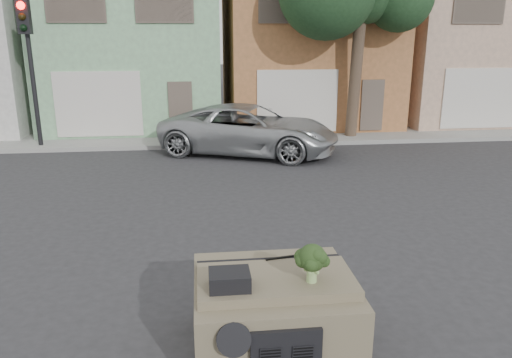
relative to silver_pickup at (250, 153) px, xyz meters
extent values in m
plane|color=#303033|center=(-0.83, -8.07, 0.00)|extent=(120.00, 120.00, 0.00)
cube|color=gray|center=(-0.83, 2.43, 0.07)|extent=(40.00, 3.00, 0.15)
cube|color=#86B98A|center=(-4.33, 6.43, 3.77)|extent=(7.20, 8.20, 7.55)
cube|color=#A66A3E|center=(3.17, 6.43, 3.77)|extent=(7.20, 8.20, 7.55)
cube|color=tan|center=(10.67, 6.43, 3.77)|extent=(7.20, 8.20, 7.55)
imported|color=#A7AAAD|center=(0.00, 0.00, 0.00)|extent=(6.60, 4.82, 1.67)
cube|color=black|center=(-7.33, 1.43, 2.55)|extent=(0.40, 0.40, 5.10)
cube|color=#1E3C1F|center=(4.17, 1.73, 4.25)|extent=(4.40, 4.00, 8.50)
cube|color=#6F654D|center=(-0.83, -11.07, 0.56)|extent=(2.00, 1.80, 1.12)
cube|color=black|center=(-1.41, -11.42, 1.22)|extent=(0.48, 0.38, 0.20)
cube|color=black|center=(-0.55, -10.69, 1.13)|extent=(0.69, 0.15, 0.02)
cube|color=#1F3214|center=(-0.43, -11.39, 1.36)|extent=(0.50, 0.50, 0.49)
camera|label=1|loc=(-1.71, -16.67, 3.98)|focal=35.00mm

